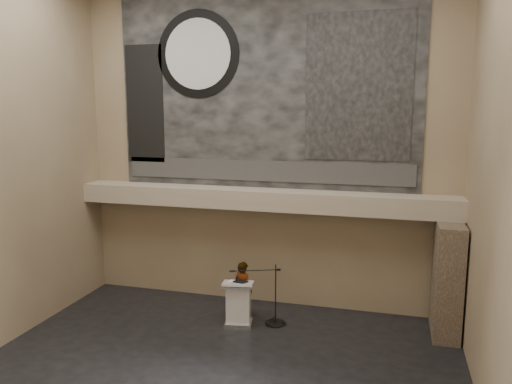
% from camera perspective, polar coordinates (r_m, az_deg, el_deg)
% --- Properties ---
extents(floor, '(10.00, 10.00, 0.00)m').
position_cam_1_polar(floor, '(10.76, -4.82, -19.94)').
color(floor, black).
rests_on(floor, ground).
extents(wall_back, '(10.00, 0.02, 8.50)m').
position_cam_1_polar(wall_back, '(13.23, 0.93, 5.05)').
color(wall_back, '#856F54').
rests_on(wall_back, floor).
extents(wall_front, '(10.00, 0.02, 8.50)m').
position_cam_1_polar(wall_front, '(5.89, -18.96, -1.22)').
color(wall_front, '#856F54').
rests_on(wall_front, floor).
extents(wall_right, '(0.02, 8.00, 8.50)m').
position_cam_1_polar(wall_right, '(8.99, 26.21, 1.89)').
color(wall_right, '#856F54').
rests_on(wall_right, floor).
extents(soffit, '(10.00, 0.80, 0.50)m').
position_cam_1_polar(soffit, '(13.01, 0.47, -0.80)').
color(soffit, tan).
rests_on(soffit, wall_back).
extents(sprinkler_left, '(0.04, 0.04, 0.06)m').
position_cam_1_polar(sprinkler_left, '(13.51, -6.16, -1.67)').
color(sprinkler_left, '#B2893D').
rests_on(sprinkler_left, soffit).
extents(sprinkler_right, '(0.04, 0.04, 0.06)m').
position_cam_1_polar(sprinkler_right, '(12.67, 8.74, -2.49)').
color(sprinkler_right, '#B2893D').
rests_on(sprinkler_right, soffit).
extents(banner, '(8.00, 0.05, 5.00)m').
position_cam_1_polar(banner, '(13.16, 0.91, 11.34)').
color(banner, black).
rests_on(banner, wall_back).
extents(banner_text_strip, '(7.76, 0.02, 0.55)m').
position_cam_1_polar(banner_text_strip, '(13.22, 0.84, 2.43)').
color(banner_text_strip, '#303030').
rests_on(banner_text_strip, banner).
extents(banner_clock_rim, '(2.30, 0.02, 2.30)m').
position_cam_1_polar(banner_clock_rim, '(13.75, -6.67, 15.38)').
color(banner_clock_rim, black).
rests_on(banner_clock_rim, banner).
extents(banner_clock_face, '(1.84, 0.02, 1.84)m').
position_cam_1_polar(banner_clock_face, '(13.73, -6.71, 15.39)').
color(banner_clock_face, silver).
rests_on(banner_clock_face, banner).
extents(banner_building_print, '(2.60, 0.02, 3.60)m').
position_cam_1_polar(banner_building_print, '(12.74, 11.60, 11.66)').
color(banner_building_print, black).
rests_on(banner_building_print, banner).
extents(banner_brick_print, '(1.10, 0.02, 3.20)m').
position_cam_1_polar(banner_brick_print, '(14.36, -12.59, 9.78)').
color(banner_brick_print, black).
rests_on(banner_brick_print, banner).
extents(stone_pier, '(0.60, 1.40, 2.70)m').
position_cam_1_polar(stone_pier, '(12.63, 21.02, -9.29)').
color(stone_pier, '#47382B').
rests_on(stone_pier, floor).
extents(lectern, '(0.82, 0.64, 1.14)m').
position_cam_1_polar(lectern, '(12.58, -2.01, -12.58)').
color(lectern, silver).
rests_on(lectern, floor).
extents(binder, '(0.36, 0.32, 0.04)m').
position_cam_1_polar(binder, '(12.34, -1.78, -10.21)').
color(binder, black).
rests_on(binder, lectern).
extents(papers, '(0.24, 0.30, 0.00)m').
position_cam_1_polar(papers, '(12.40, -2.76, -10.19)').
color(papers, white).
rests_on(papers, lectern).
extents(speaker_person, '(0.64, 0.55, 1.48)m').
position_cam_1_polar(speaker_person, '(12.90, -1.47, -11.11)').
color(speaker_person, white).
rests_on(speaker_person, floor).
extents(mic_stand, '(1.31, 0.67, 1.53)m').
position_cam_1_polar(mic_stand, '(12.75, 2.07, -13.91)').
color(mic_stand, black).
rests_on(mic_stand, floor).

